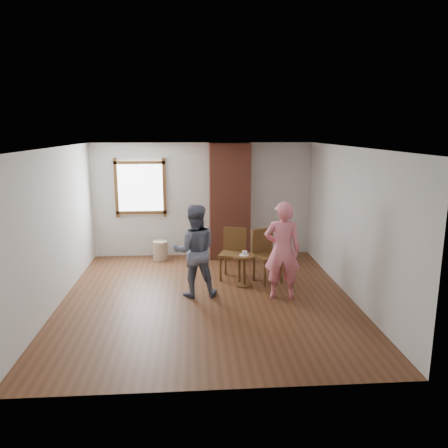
{
  "coord_description": "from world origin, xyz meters",
  "views": [
    {
      "loc": [
        -0.23,
        -7.17,
        2.89
      ],
      "look_at": [
        0.35,
        0.8,
        1.15
      ],
      "focal_mm": 35.0,
      "sensor_mm": 36.0,
      "label": 1
    }
  ],
  "objects_px": {
    "side_table": "(244,265)",
    "dining_chair_right": "(266,252)",
    "stoneware_crock": "(160,250)",
    "man": "(195,251)",
    "dining_chair_left": "(233,250)",
    "person_pink": "(282,250)"
  },
  "relations": [
    {
      "from": "side_table",
      "to": "dining_chair_right",
      "type": "bearing_deg",
      "value": 30.15
    },
    {
      "from": "stoneware_crock",
      "to": "man",
      "type": "height_order",
      "value": "man"
    },
    {
      "from": "side_table",
      "to": "man",
      "type": "height_order",
      "value": "man"
    },
    {
      "from": "man",
      "to": "dining_chair_left",
      "type": "bearing_deg",
      "value": -133.59
    },
    {
      "from": "dining_chair_right",
      "to": "side_table",
      "type": "relative_size",
      "value": 1.69
    },
    {
      "from": "stoneware_crock",
      "to": "man",
      "type": "bearing_deg",
      "value": -71.02
    },
    {
      "from": "dining_chair_left",
      "to": "person_pink",
      "type": "distance_m",
      "value": 1.37
    },
    {
      "from": "dining_chair_right",
      "to": "person_pink",
      "type": "bearing_deg",
      "value": -105.41
    },
    {
      "from": "stoneware_crock",
      "to": "dining_chair_right",
      "type": "relative_size",
      "value": 0.42
    },
    {
      "from": "dining_chair_left",
      "to": "dining_chair_right",
      "type": "relative_size",
      "value": 0.98
    },
    {
      "from": "dining_chair_right",
      "to": "person_pink",
      "type": "height_order",
      "value": "person_pink"
    },
    {
      "from": "side_table",
      "to": "person_pink",
      "type": "xyz_separation_m",
      "value": [
        0.58,
        -0.62,
        0.45
      ]
    },
    {
      "from": "dining_chair_left",
      "to": "person_pink",
      "type": "height_order",
      "value": "person_pink"
    },
    {
      "from": "dining_chair_right",
      "to": "dining_chair_left",
      "type": "bearing_deg",
      "value": 135.26
    },
    {
      "from": "dining_chair_right",
      "to": "man",
      "type": "relative_size",
      "value": 0.62
    },
    {
      "from": "dining_chair_right",
      "to": "side_table",
      "type": "height_order",
      "value": "dining_chair_right"
    },
    {
      "from": "stoneware_crock",
      "to": "man",
      "type": "relative_size",
      "value": 0.26
    },
    {
      "from": "stoneware_crock",
      "to": "side_table",
      "type": "xyz_separation_m",
      "value": [
        1.69,
        -1.83,
        0.19
      ]
    },
    {
      "from": "dining_chair_left",
      "to": "man",
      "type": "height_order",
      "value": "man"
    },
    {
      "from": "dining_chair_left",
      "to": "side_table",
      "type": "bearing_deg",
      "value": -52.79
    },
    {
      "from": "side_table",
      "to": "man",
      "type": "distance_m",
      "value": 1.09
    },
    {
      "from": "side_table",
      "to": "man",
      "type": "bearing_deg",
      "value": -156.27
    }
  ]
}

